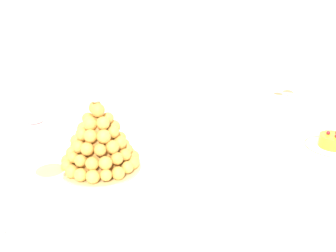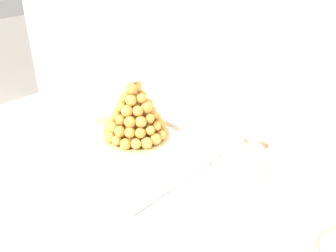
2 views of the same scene
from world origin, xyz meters
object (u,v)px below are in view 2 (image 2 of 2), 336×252
at_px(creme_brulee_ramekin, 106,123).
at_px(dessert_cup_centre, 90,159).
at_px(croquembouche, 135,114).
at_px(macaron_goblet, 248,177).
at_px(dessert_cup_mid_right, 114,172).
at_px(dessert_cup_mid_left, 74,148).
at_px(serving_tray, 127,148).
at_px(dessert_cup_left, 62,136).
at_px(dessert_cup_right, 138,183).
at_px(wine_glass, 135,79).

bearing_deg(creme_brulee_ramekin, dessert_cup_centre, -49.66).
bearing_deg(croquembouche, macaron_goblet, -12.53).
distance_m(dessert_cup_mid_right, creme_brulee_ramekin, 0.35).
bearing_deg(dessert_cup_mid_right, dessert_cup_mid_left, -179.89).
relative_size(serving_tray, creme_brulee_ramekin, 5.76).
xyz_separation_m(dessert_cup_left, dessert_cup_right, (0.40, -0.00, 0.00)).
height_order(dessert_cup_mid_right, wine_glass, wine_glass).
bearing_deg(croquembouche, creme_brulee_ramekin, -172.67).
distance_m(dessert_cup_left, dessert_cup_mid_left, 0.10).
height_order(dessert_cup_mid_left, dessert_cup_right, dessert_cup_right).
height_order(dessert_cup_mid_left, wine_glass, wine_glass).
xyz_separation_m(dessert_cup_centre, wine_glass, (-0.23, 0.41, 0.10)).
distance_m(dessert_cup_left, dessert_cup_mid_right, 0.30).
xyz_separation_m(dessert_cup_mid_right, dessert_cup_right, (0.10, 0.01, 0.00)).
bearing_deg(dessert_cup_mid_left, wine_glass, 107.59).
height_order(serving_tray, macaron_goblet, macaron_goblet).
relative_size(dessert_cup_mid_right, wine_glass, 0.34).
relative_size(dessert_cup_left, dessert_cup_centre, 1.02).
xyz_separation_m(dessert_cup_mid_right, macaron_goblet, (0.40, 0.10, 0.13)).
bearing_deg(wine_glass, dessert_cup_centre, -61.17).
xyz_separation_m(dessert_cup_right, wine_glass, (-0.43, 0.39, 0.10)).
height_order(dessert_cup_right, creme_brulee_ramekin, dessert_cup_right).
xyz_separation_m(dessert_cup_left, dessert_cup_centre, (0.19, -0.02, -0.00)).
bearing_deg(dessert_cup_centre, wine_glass, 118.83).
height_order(croquembouche, dessert_cup_right, croquembouche).
xyz_separation_m(dessert_cup_left, wine_glass, (-0.03, 0.39, 0.10)).
bearing_deg(dessert_cup_mid_left, creme_brulee_ramekin, 111.49).
relative_size(dessert_cup_mid_left, dessert_cup_mid_right, 0.98).
bearing_deg(dessert_cup_mid_left, serving_tray, 55.27).
height_order(serving_tray, croquembouche, croquembouche).
distance_m(croquembouche, dessert_cup_left, 0.27).
bearing_deg(dessert_cup_centre, macaron_goblet, 12.16).
height_order(dessert_cup_centre, creme_brulee_ramekin, dessert_cup_centre).
bearing_deg(wine_glass, creme_brulee_ramekin, -76.45).
height_order(croquembouche, dessert_cup_mid_left, croquembouche).
height_order(dessert_cup_left, wine_glass, wine_glass).
relative_size(serving_tray, dessert_cup_mid_left, 9.42).
xyz_separation_m(serving_tray, macaron_goblet, (0.50, -0.05, 0.15)).
bearing_deg(dessert_cup_mid_right, dessert_cup_centre, -175.17).
bearing_deg(dessert_cup_right, serving_tray, 146.25).
distance_m(serving_tray, creme_brulee_ramekin, 0.19).
xyz_separation_m(serving_tray, croquembouche, (-0.03, 0.07, 0.10)).
bearing_deg(wine_glass, dessert_cup_mid_right, -50.29).
xyz_separation_m(serving_tray, dessert_cup_left, (-0.20, -0.13, 0.03)).
bearing_deg(croquembouche, dessert_cup_mid_left, -107.48).
xyz_separation_m(serving_tray, creme_brulee_ramekin, (-0.18, 0.05, 0.01)).
bearing_deg(dessert_cup_mid_left, croquembouche, 72.52).
bearing_deg(croquembouche, serving_tray, -66.14).
relative_size(dessert_cup_left, creme_brulee_ramekin, 0.59).
relative_size(croquembouche, dessert_cup_mid_right, 4.22).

